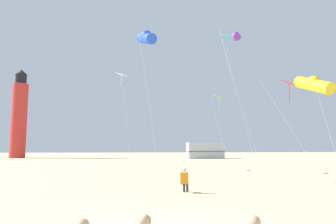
{
  "coord_description": "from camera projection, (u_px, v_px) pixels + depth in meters",
  "views": [
    {
      "loc": [
        -0.28,
        -7.39,
        2.17
      ],
      "look_at": [
        1.46,
        13.11,
        4.46
      ],
      "focal_mm": 32.86,
      "sensor_mm": 36.0,
      "label": 1
    }
  ],
  "objects": [
    {
      "name": "kite_flyer_standing",
      "position": [
        185.0,
        179.0,
        14.41
      ],
      "size": [
        0.44,
        0.56,
        1.16
      ],
      "rotation": [
        0.0,
        0.0,
        2.83
      ],
      "color": "orange",
      "rests_on": "ground"
    },
    {
      "name": "kite_tube_blue",
      "position": [
        146.0,
        38.0,
        20.32
      ],
      "size": [
        1.62,
        2.59,
        10.01
      ],
      "color": "silver",
      "rests_on": "ground"
    },
    {
      "name": "kite_tube_gold",
      "position": [
        313.0,
        84.0,
        17.45
      ],
      "size": [
        1.78,
        2.59,
        6.36
      ],
      "color": "silver",
      "rests_on": "ground"
    },
    {
      "name": "kite_diamond_cyan",
      "position": [
        228.0,
        42.0,
        21.68
      ],
      "size": [
        2.67,
        2.24,
        10.12
      ],
      "color": "silver",
      "rests_on": "ground"
    },
    {
      "name": "kite_diamond_white",
      "position": [
        122.0,
        78.0,
        30.13
      ],
      "size": [
        1.65,
        1.65,
        9.39
      ],
      "color": "silver",
      "rests_on": "ground"
    },
    {
      "name": "kite_tube_violet",
      "position": [
        236.0,
        37.0,
        30.44
      ],
      "size": [
        3.49,
        3.34,
        13.68
      ],
      "color": "silver",
      "rests_on": "ground"
    },
    {
      "name": "kite_diamond_scarlet",
      "position": [
        289.0,
        86.0,
        18.75
      ],
      "size": [
        2.92,
        2.76,
        6.26
      ],
      "color": "silver",
      "rests_on": "ground"
    },
    {
      "name": "kite_diamond_lime",
      "position": [
        219.0,
        99.0,
        26.62
      ],
      "size": [
        1.59,
        1.59,
        6.64
      ],
      "color": "silver",
      "rests_on": "ground"
    },
    {
      "name": "lighthouse_distant",
      "position": [
        19.0,
        116.0,
        57.99
      ],
      "size": [
        2.8,
        2.8,
        16.8
      ],
      "color": "red",
      "rests_on": "ground"
    },
    {
      "name": "rv_van_silver",
      "position": [
        205.0,
        151.0,
        54.48
      ],
      "size": [
        6.62,
        2.88,
        2.8
      ],
      "rotation": [
        0.0,
        0.0,
        0.08
      ],
      "color": "#B7BABF",
      "rests_on": "ground"
    }
  ]
}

